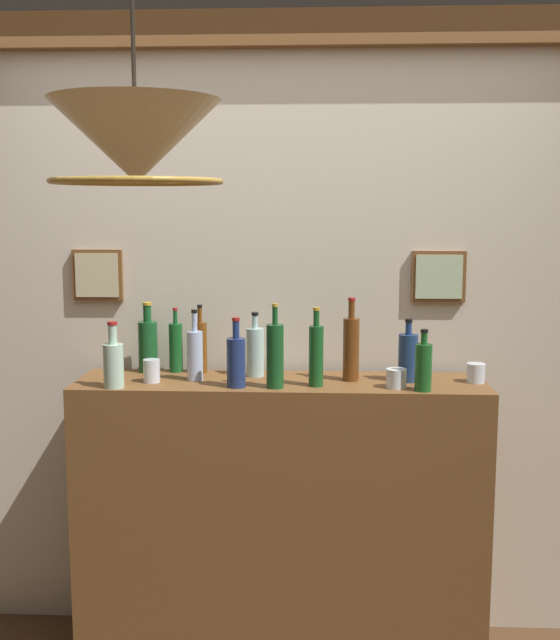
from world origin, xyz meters
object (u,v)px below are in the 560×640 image
at_px(liquor_bottle_port, 236,361).
at_px(liquor_bottle_mezcal, 275,355).
at_px(liquor_bottle_vermouth, 195,354).
at_px(glass_tumbler_shot, 476,373).
at_px(glass_tumbler_highball, 396,378).
at_px(glass_tumbler_rocks, 152,371).
at_px(liquor_bottle_tequila, 200,346).
at_px(liquor_bottle_vodka, 316,354).
at_px(liquor_bottle_rye, 408,357).
at_px(pendant_lamp, 136,144).
at_px(liquor_bottle_gin, 113,363).
at_px(liquor_bottle_amaro, 255,351).
at_px(liquor_bottle_scotch, 148,345).
at_px(liquor_bottle_brandy, 176,347).
at_px(liquor_bottle_rum, 423,366).
at_px(liquor_bottle_sherry, 351,347).

bearing_deg(liquor_bottle_port, liquor_bottle_mezcal, -1.99).
relative_size(liquor_bottle_vermouth, glass_tumbler_shot, 3.75).
xyz_separation_m(liquor_bottle_port, glass_tumbler_highball, (0.61, 0.01, -0.06)).
bearing_deg(glass_tumbler_rocks, glass_tumbler_shot, 2.77).
xyz_separation_m(liquor_bottle_tequila, liquor_bottle_vodka, (0.48, -0.22, 0.01)).
bearing_deg(glass_tumbler_rocks, liquor_bottle_rye, 3.94).
bearing_deg(glass_tumbler_shot, pendant_lamp, -141.44).
height_order(liquor_bottle_rye, liquor_bottle_vermouth, liquor_bottle_vermouth).
distance_m(liquor_bottle_rye, glass_tumbler_shot, 0.27).
height_order(liquor_bottle_gin, liquor_bottle_tequila, liquor_bottle_tequila).
xyz_separation_m(liquor_bottle_vodka, glass_tumbler_rocks, (-0.64, 0.03, -0.08)).
xyz_separation_m(liquor_bottle_amaro, pendant_lamp, (-0.24, -0.96, 0.75)).
bearing_deg(liquor_bottle_scotch, liquor_bottle_brandy, 4.35).
distance_m(liquor_bottle_port, liquor_bottle_rum, 0.70).
distance_m(liquor_bottle_amaro, liquor_bottle_vermouth, 0.25).
bearing_deg(liquor_bottle_vodka, liquor_bottle_rum, -8.37).
distance_m(liquor_bottle_port, liquor_bottle_amaro, 0.20).
distance_m(liquor_bottle_gin, liquor_bottle_vodka, 0.77).
xyz_separation_m(liquor_bottle_brandy, liquor_bottle_sherry, (0.72, -0.13, 0.03)).
bearing_deg(liquor_bottle_sherry, liquor_bottle_scotch, 171.74).
bearing_deg(liquor_bottle_rye, pendant_lamp, -133.50).
distance_m(liquor_bottle_vodka, liquor_bottle_sherry, 0.17).
bearing_deg(liquor_bottle_vodka, liquor_bottle_tequila, 155.68).
relative_size(liquor_bottle_vermouth, pendant_lamp, 0.55).
height_order(liquor_bottle_tequila, liquor_bottle_rye, liquor_bottle_tequila).
bearing_deg(liquor_bottle_mezcal, glass_tumbler_shot, 9.38).
relative_size(liquor_bottle_tequila, liquor_bottle_vermouth, 1.00).
relative_size(liquor_bottle_rye, liquor_bottle_vermouth, 0.88).
relative_size(liquor_bottle_sherry, glass_tumbler_shot, 4.37).
height_order(glass_tumbler_rocks, glass_tumbler_highball, glass_tumbler_rocks).
height_order(liquor_bottle_gin, liquor_bottle_vodka, liquor_bottle_vodka).
height_order(liquor_bottle_brandy, liquor_bottle_sherry, liquor_bottle_sherry).
relative_size(liquor_bottle_amaro, glass_tumbler_highball, 3.40).
relative_size(liquor_bottle_port, liquor_bottle_mezcal, 0.83).
bearing_deg(liquor_bottle_vermouth, liquor_bottle_tequila, 90.17).
relative_size(liquor_bottle_tequila, glass_tumbler_highball, 3.69).
relative_size(liquor_bottle_amaro, glass_tumbler_shot, 3.46).
distance_m(liquor_bottle_scotch, liquor_bottle_sherry, 0.84).
bearing_deg(glass_tumbler_shot, liquor_bottle_amaro, 175.20).
bearing_deg(liquor_bottle_gin, liquor_bottle_port, 4.19).
distance_m(liquor_bottle_gin, liquor_bottle_rye, 1.14).
bearing_deg(liquor_bottle_brandy, liquor_bottle_tequila, -9.94).
distance_m(liquor_bottle_gin, liquor_bottle_sherry, 0.92).
xyz_separation_m(liquor_bottle_sherry, liquor_bottle_vermouth, (-0.61, -0.03, -0.03)).
bearing_deg(liquor_bottle_gin, glass_tumbler_rocks, 37.74).
relative_size(liquor_bottle_port, liquor_bottle_gin, 1.06).
relative_size(liquor_bottle_gin, liquor_bottle_rum, 1.09).
bearing_deg(glass_tumbler_shot, liquor_bottle_rye, 178.34).
xyz_separation_m(glass_tumbler_shot, pendant_lamp, (-1.11, -0.89, 0.81)).
height_order(liquor_bottle_brandy, liquor_bottle_rum, liquor_bottle_brandy).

